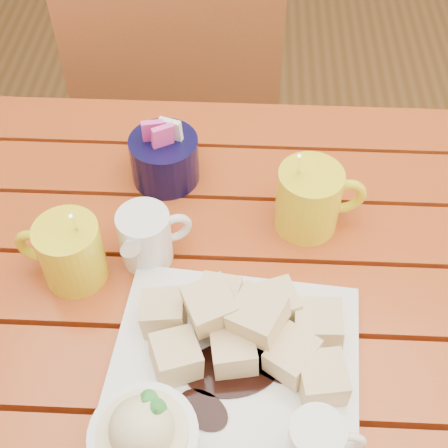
{
  "coord_description": "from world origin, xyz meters",
  "views": [
    {
      "loc": [
        0.02,
        -0.46,
        1.44
      ],
      "look_at": [
        -0.01,
        0.06,
        0.82
      ],
      "focal_mm": 50.0,
      "sensor_mm": 36.0,
      "label": 1
    }
  ],
  "objects_px": {
    "dessert_plate": "(218,385)",
    "coffee_mug_right": "(310,198)",
    "table": "(228,335)",
    "chair_far": "(172,103)",
    "coffee_mug_left": "(69,252)"
  },
  "relations": [
    {
      "from": "dessert_plate",
      "to": "coffee_mug_right",
      "type": "height_order",
      "value": "coffee_mug_right"
    },
    {
      "from": "table",
      "to": "coffee_mug_right",
      "type": "bearing_deg",
      "value": 49.55
    },
    {
      "from": "chair_far",
      "to": "dessert_plate",
      "type": "bearing_deg",
      "value": 84.9
    },
    {
      "from": "table",
      "to": "chair_far",
      "type": "distance_m",
      "value": 0.72
    },
    {
      "from": "dessert_plate",
      "to": "chair_far",
      "type": "relative_size",
      "value": 0.35
    },
    {
      "from": "coffee_mug_left",
      "to": "table",
      "type": "bearing_deg",
      "value": 3.99
    },
    {
      "from": "coffee_mug_left",
      "to": "coffee_mug_right",
      "type": "distance_m",
      "value": 0.33
    },
    {
      "from": "table",
      "to": "coffee_mug_right",
      "type": "height_order",
      "value": "coffee_mug_right"
    },
    {
      "from": "coffee_mug_left",
      "to": "chair_far",
      "type": "xyz_separation_m",
      "value": [
        0.05,
        0.66,
        -0.28
      ]
    },
    {
      "from": "table",
      "to": "coffee_mug_right",
      "type": "relative_size",
      "value": 8.0
    },
    {
      "from": "dessert_plate",
      "to": "coffee_mug_left",
      "type": "relative_size",
      "value": 2.25
    },
    {
      "from": "coffee_mug_left",
      "to": "chair_far",
      "type": "relative_size",
      "value": 0.15
    },
    {
      "from": "coffee_mug_left",
      "to": "coffee_mug_right",
      "type": "height_order",
      "value": "coffee_mug_right"
    },
    {
      "from": "coffee_mug_left",
      "to": "dessert_plate",
      "type": "bearing_deg",
      "value": -29.97
    },
    {
      "from": "table",
      "to": "chair_far",
      "type": "bearing_deg",
      "value": 103.04
    }
  ]
}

